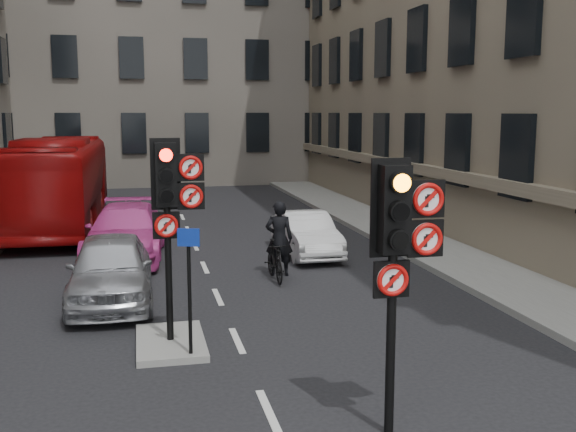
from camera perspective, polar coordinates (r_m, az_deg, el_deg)
name	(u,v)px	position (r m, az deg, el deg)	size (l,w,h in m)	color
pavement_right	(437,246)	(21.12, 12.50, -2.49)	(3.00, 50.00, 0.16)	gray
centre_island	(171,342)	(12.43, -9.91, -10.49)	(1.20, 2.00, 0.12)	gray
building_far	(160,18)	(45.14, -10.82, 16.10)	(30.00, 14.00, 20.00)	gray
signal_near	(400,238)	(8.49, 9.46, -1.88)	(0.91, 0.40, 3.58)	black
signal_far	(172,196)	(11.82, -9.83, 1.70)	(0.91, 0.40, 3.58)	black
car_silver	(111,269)	(15.24, -14.78, -4.35)	(1.76, 4.39, 1.49)	#A4A6AC
car_white	(306,234)	(19.64, 1.57, -1.51)	(1.32, 3.79, 1.25)	silver
car_pink	(126,232)	(19.76, -13.53, -1.32)	(2.10, 5.17, 1.50)	#C93B92
bus_red	(59,182)	(25.88, -18.85, 2.72)	(2.71, 11.56, 3.22)	maroon
motorcycle	(275,260)	(16.72, -1.12, -3.78)	(0.47, 1.66, 1.00)	black
motorcyclist	(279,238)	(17.11, -0.76, -1.91)	(0.70, 0.46, 1.92)	black
info_sign	(189,273)	(11.25, -8.37, -4.84)	(0.36, 0.16, 2.14)	black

